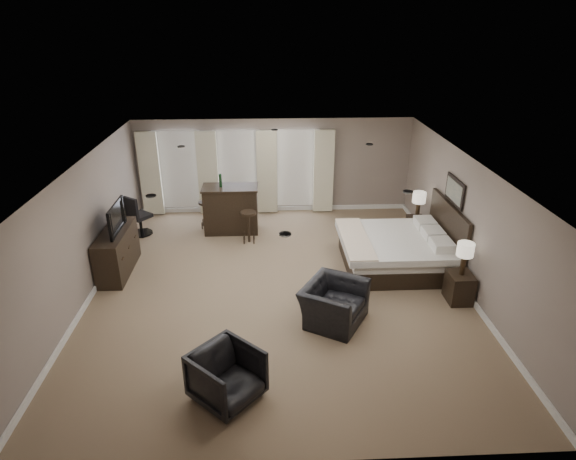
{
  "coord_description": "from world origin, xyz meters",
  "views": [
    {
      "loc": [
        -0.23,
        -8.53,
        5.14
      ],
      "look_at": [
        0.2,
        0.4,
        1.1
      ],
      "focal_mm": 30.0,
      "sensor_mm": 36.0,
      "label": 1
    }
  ],
  "objects_px": {
    "bed": "(397,237)",
    "bar_stool_left": "(206,215)",
    "nightstand_far": "(416,228)",
    "nightstand_near": "(459,287)",
    "lamp_far": "(418,205)",
    "lamp_near": "(464,259)",
    "dresser": "(117,252)",
    "desk_chair": "(139,215)",
    "armchair_far": "(227,374)",
    "tv": "(113,228)",
    "bar_counter": "(231,209)",
    "bar_stool_right": "(249,227)",
    "armchair_near": "(334,297)"
  },
  "relations": [
    {
      "from": "lamp_far",
      "to": "bar_stool_left",
      "type": "distance_m",
      "value": 5.38
    },
    {
      "from": "lamp_far",
      "to": "dresser",
      "type": "bearing_deg",
      "value": -168.56
    },
    {
      "from": "lamp_near",
      "to": "desk_chair",
      "type": "distance_m",
      "value": 7.71
    },
    {
      "from": "bed",
      "to": "bar_counter",
      "type": "distance_m",
      "value": 4.25
    },
    {
      "from": "desk_chair",
      "to": "bar_counter",
      "type": "bearing_deg",
      "value": -141.05
    },
    {
      "from": "nightstand_near",
      "to": "lamp_far",
      "type": "distance_m",
      "value": 2.96
    },
    {
      "from": "nightstand_near",
      "to": "bar_counter",
      "type": "height_order",
      "value": "bar_counter"
    },
    {
      "from": "bar_counter",
      "to": "lamp_far",
      "type": "bearing_deg",
      "value": -7.77
    },
    {
      "from": "armchair_near",
      "to": "bar_counter",
      "type": "bearing_deg",
      "value": 57.59
    },
    {
      "from": "nightstand_far",
      "to": "bar_stool_left",
      "type": "distance_m",
      "value": 5.35
    },
    {
      "from": "armchair_near",
      "to": "armchair_far",
      "type": "bearing_deg",
      "value": 166.75
    },
    {
      "from": "tv",
      "to": "bar_stool_left",
      "type": "height_order",
      "value": "tv"
    },
    {
      "from": "lamp_near",
      "to": "desk_chair",
      "type": "bearing_deg",
      "value": 153.46
    },
    {
      "from": "nightstand_far",
      "to": "lamp_near",
      "type": "height_order",
      "value": "lamp_near"
    },
    {
      "from": "lamp_far",
      "to": "armchair_far",
      "type": "bearing_deg",
      "value": -129.04
    },
    {
      "from": "nightstand_near",
      "to": "bar_stool_left",
      "type": "bearing_deg",
      "value": 144.34
    },
    {
      "from": "bed",
      "to": "armchair_far",
      "type": "bearing_deg",
      "value": -131.51
    },
    {
      "from": "bar_stool_right",
      "to": "nightstand_far",
      "type": "bearing_deg",
      "value": 0.64
    },
    {
      "from": "bed",
      "to": "armchair_near",
      "type": "relative_size",
      "value": 2.0
    },
    {
      "from": "nightstand_far",
      "to": "bed",
      "type": "bearing_deg",
      "value": -121.54
    },
    {
      "from": "bed",
      "to": "dresser",
      "type": "xyz_separation_m",
      "value": [
        -6.03,
        0.05,
        -0.24
      ]
    },
    {
      "from": "lamp_near",
      "to": "tv",
      "type": "distance_m",
      "value": 7.08
    },
    {
      "from": "bar_counter",
      "to": "bar_stool_left",
      "type": "height_order",
      "value": "bar_counter"
    },
    {
      "from": "dresser",
      "to": "bar_stool_right",
      "type": "relative_size",
      "value": 2.06
    },
    {
      "from": "armchair_far",
      "to": "bar_stool_left",
      "type": "relative_size",
      "value": 1.24
    },
    {
      "from": "bed",
      "to": "bar_stool_left",
      "type": "relative_size",
      "value": 3.15
    },
    {
      "from": "lamp_near",
      "to": "armchair_near",
      "type": "xyz_separation_m",
      "value": [
        -2.52,
        -0.56,
        -0.42
      ]
    },
    {
      "from": "armchair_far",
      "to": "bar_stool_right",
      "type": "xyz_separation_m",
      "value": [
        0.17,
        5.27,
        -0.05
      ]
    },
    {
      "from": "nightstand_near",
      "to": "bar_stool_left",
      "type": "relative_size",
      "value": 0.82
    },
    {
      "from": "lamp_near",
      "to": "dresser",
      "type": "distance_m",
      "value": 7.09
    },
    {
      "from": "nightstand_near",
      "to": "tv",
      "type": "height_order",
      "value": "tv"
    },
    {
      "from": "lamp_far",
      "to": "desk_chair",
      "type": "distance_m",
      "value": 6.92
    },
    {
      "from": "lamp_near",
      "to": "bar_counter",
      "type": "distance_m",
      "value": 5.81
    },
    {
      "from": "nightstand_near",
      "to": "armchair_far",
      "type": "bearing_deg",
      "value": -150.72
    },
    {
      "from": "bed",
      "to": "lamp_far",
      "type": "height_order",
      "value": "bed"
    },
    {
      "from": "lamp_near",
      "to": "lamp_far",
      "type": "distance_m",
      "value": 2.9
    },
    {
      "from": "nightstand_far",
      "to": "bar_stool_left",
      "type": "height_order",
      "value": "bar_stool_left"
    },
    {
      "from": "lamp_near",
      "to": "bar_stool_left",
      "type": "relative_size",
      "value": 0.91
    },
    {
      "from": "dresser",
      "to": "bar_stool_left",
      "type": "relative_size",
      "value": 2.29
    },
    {
      "from": "lamp_far",
      "to": "lamp_near",
      "type": "bearing_deg",
      "value": -90.0
    },
    {
      "from": "dresser",
      "to": "nightstand_far",
      "type": "bearing_deg",
      "value": 11.44
    },
    {
      "from": "nightstand_near",
      "to": "dresser",
      "type": "xyz_separation_m",
      "value": [
        -6.92,
        1.5,
        0.18
      ]
    },
    {
      "from": "nightstand_far",
      "to": "lamp_far",
      "type": "distance_m",
      "value": 0.6
    },
    {
      "from": "bed",
      "to": "nightstand_far",
      "type": "distance_m",
      "value": 1.76
    },
    {
      "from": "dresser",
      "to": "bar_counter",
      "type": "xyz_separation_m",
      "value": [
        2.32,
        2.03,
        0.13
      ]
    },
    {
      "from": "nightstand_far",
      "to": "dresser",
      "type": "relative_size",
      "value": 0.33
    },
    {
      "from": "tv",
      "to": "desk_chair",
      "type": "relative_size",
      "value": 1.02
    },
    {
      "from": "nightstand_near",
      "to": "lamp_near",
      "type": "height_order",
      "value": "lamp_near"
    },
    {
      "from": "bar_counter",
      "to": "desk_chair",
      "type": "height_order",
      "value": "bar_counter"
    },
    {
      "from": "lamp_far",
      "to": "desk_chair",
      "type": "relative_size",
      "value": 0.63
    }
  ]
}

